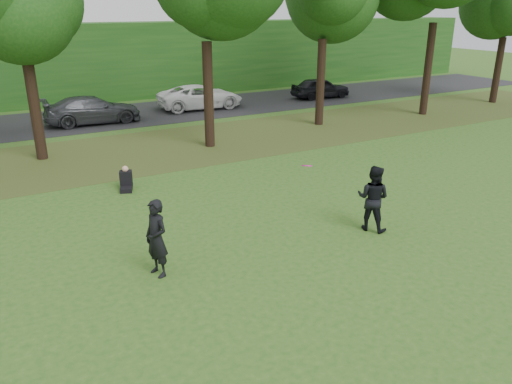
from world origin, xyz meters
TOP-DOWN VIEW (x-y plane):
  - ground at (0.00, 0.00)m, footprint 120.00×120.00m
  - leaf_litter at (0.00, 13.00)m, footprint 60.00×7.00m
  - street at (0.00, 21.00)m, footprint 70.00×7.00m
  - far_hedge at (0.00, 27.00)m, footprint 70.00×3.00m
  - player_left at (-1.88, 2.23)m, footprint 0.64×0.80m
  - player_right at (4.30, 1.74)m, footprint 1.10×1.17m
  - parked_cars at (0.69, 19.90)m, footprint 36.46×3.90m
  - frisbee at (1.93, 1.67)m, footprint 0.36×0.35m
  - seated_person at (-0.93, 8.49)m, footprint 0.63×0.82m

SIDE VIEW (x-z plane):
  - ground at x=0.00m, z-range 0.00..0.00m
  - leaf_litter at x=0.00m, z-range 0.00..0.01m
  - street at x=0.00m, z-range 0.00..0.02m
  - seated_person at x=-0.93m, z-range -0.10..0.73m
  - parked_cars at x=0.69m, z-range 0.00..1.47m
  - player_left at x=-1.88m, z-range 0.00..1.90m
  - player_right at x=4.30m, z-range 0.00..1.91m
  - frisbee at x=1.93m, z-range 2.23..2.37m
  - far_hedge at x=0.00m, z-range 0.00..5.00m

